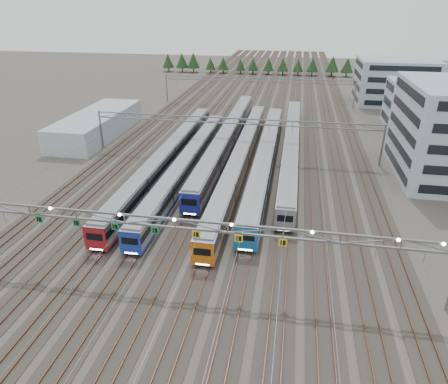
% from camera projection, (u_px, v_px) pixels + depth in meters
% --- Properties ---
extents(ground, '(400.00, 400.00, 0.00)m').
position_uv_depth(ground, '(179.00, 280.00, 44.80)').
color(ground, '#47423A').
rests_on(ground, ground).
extents(track_bed, '(54.00, 260.00, 5.42)m').
position_uv_depth(track_bed, '(262.00, 90.00, 132.88)').
color(track_bed, '#2D2823').
rests_on(track_bed, ground).
extents(train_a, '(2.88, 59.31, 3.76)m').
position_uv_depth(train_a, '(168.00, 156.00, 74.55)').
color(train_a, black).
rests_on(train_a, ground).
extents(train_b, '(2.77, 53.82, 3.61)m').
position_uv_depth(train_b, '(188.00, 163.00, 71.42)').
color(train_b, black).
rests_on(train_b, ground).
extents(train_c, '(3.04, 64.04, 3.97)m').
position_uv_depth(train_c, '(227.00, 137.00, 84.66)').
color(train_c, black).
rests_on(train_c, ground).
extents(train_d, '(2.78, 65.52, 3.62)m').
position_uv_depth(train_d, '(241.00, 156.00, 74.56)').
color(train_d, black).
rests_on(train_d, ground).
extents(train_e, '(2.96, 58.94, 3.86)m').
position_uv_depth(train_e, '(266.00, 156.00, 74.25)').
color(train_e, black).
rests_on(train_e, ground).
extents(train_f, '(2.86, 62.64, 3.72)m').
position_uv_depth(train_f, '(291.00, 145.00, 80.12)').
color(train_f, black).
rests_on(train_f, ground).
extents(gantry_near, '(56.36, 0.61, 8.08)m').
position_uv_depth(gantry_near, '(174.00, 226.00, 41.63)').
color(gantry_near, slate).
rests_on(gantry_near, ground).
extents(gantry_mid, '(56.36, 0.36, 8.00)m').
position_uv_depth(gantry_mid, '(234.00, 126.00, 77.52)').
color(gantry_mid, slate).
rests_on(gantry_mid, ground).
extents(gantry_far, '(56.36, 0.36, 8.00)m').
position_uv_depth(gantry_far, '(257.00, 83.00, 117.45)').
color(gantry_far, slate).
rests_on(gantry_far, ground).
extents(depot_bldg_mid, '(14.00, 16.00, 11.11)m').
position_uv_depth(depot_bldg_mid, '(420.00, 106.00, 95.48)').
color(depot_bldg_mid, '#A6BDC7').
rests_on(depot_bldg_mid, ground).
extents(depot_bldg_north, '(22.00, 18.00, 12.89)m').
position_uv_depth(depot_bldg_north, '(395.00, 81.00, 119.61)').
color(depot_bldg_north, '#A6BDC7').
rests_on(depot_bldg_north, ground).
extents(west_shed, '(10.00, 30.00, 5.12)m').
position_uv_depth(west_shed, '(97.00, 125.00, 91.82)').
color(west_shed, '#A6BDC7').
rests_on(west_shed, ground).
extents(treeline, '(87.50, 5.60, 7.02)m').
position_uv_depth(treeline, '(261.00, 64.00, 167.93)').
color(treeline, '#332114').
rests_on(treeline, ground).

